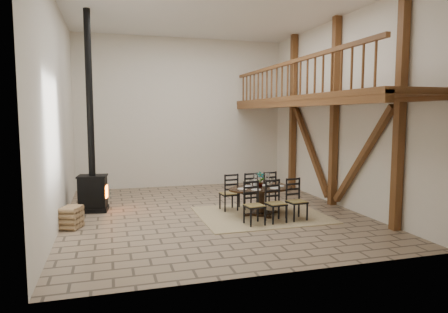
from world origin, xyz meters
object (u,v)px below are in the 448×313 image
object	(u,v)px
dining_table	(261,200)
wood_stove	(92,168)
log_basket	(89,199)
log_stack	(72,218)

from	to	relation	value
dining_table	wood_stove	bearing A→B (deg)	152.23
dining_table	wood_stove	distance (m)	4.31
wood_stove	log_basket	xyz separation A→B (m)	(-0.13, 0.71, -0.93)
wood_stove	log_stack	distance (m)	1.78
dining_table	log_stack	world-z (taller)	dining_table
dining_table	log_basket	bearing A→B (deg)	144.70
log_basket	log_stack	world-z (taller)	log_stack
wood_stove	dining_table	bearing A→B (deg)	-14.11
log_basket	log_stack	bearing A→B (deg)	-96.64
dining_table	wood_stove	world-z (taller)	wood_stove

